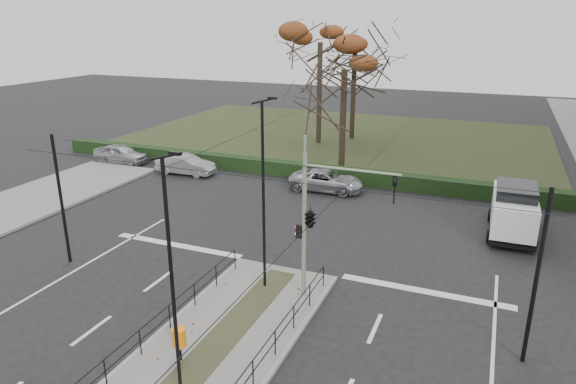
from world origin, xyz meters
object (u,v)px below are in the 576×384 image
streetlamp_median_near (172,281)px  parked_car_first (121,154)px  rust_tree (320,42)px  parked_car_fourth (326,181)px  traffic_light (313,216)px  litter_bin (179,338)px  bare_tree_center (355,51)px  streetlamp_median_far (264,195)px  parked_car_second (186,165)px  white_van (514,209)px  bare_tree_near (344,77)px

streetlamp_median_near → parked_car_first: 28.22m
rust_tree → streetlamp_median_near: bearing=-77.8°
parked_car_fourth → parked_car_first: bearing=87.1°
traffic_light → litter_bin: traffic_light is taller
bare_tree_center → litter_bin: bearing=-83.6°
streetlamp_median_near → streetlamp_median_far: (-0.47, 6.89, 0.21)m
parked_car_first → parked_car_second: (6.32, -0.64, -0.03)m
traffic_light → parked_car_first: bearing=146.5°
white_van → parked_car_second: bearing=172.4°
rust_tree → bare_tree_center: (2.30, 2.82, -0.82)m
streetlamp_median_far → traffic_light: bearing=0.3°
parked_car_first → bare_tree_center: bearing=-45.2°
traffic_light → white_van: size_ratio=1.14×
bare_tree_center → streetlamp_median_near: bearing=-82.3°
streetlamp_median_far → parked_car_fourth: bearing=97.4°
white_van → rust_tree: (-16.05, 15.73, 7.42)m
streetlamp_median_far → parked_car_second: 18.22m
parked_car_first → white_van: size_ratio=0.85×
parked_car_fourth → streetlamp_median_near: bearing=-175.5°
parked_car_second → bare_tree_near: (10.36, 4.34, 6.17)m
streetlamp_median_near → parked_car_fourth: (-2.20, 20.19, -3.23)m
streetlamp_median_far → parked_car_fourth: size_ratio=1.62×
streetlamp_median_near → bare_tree_center: bare_tree_center is taller
streetlamp_median_near → parked_car_second: 23.86m
litter_bin → parked_car_second: size_ratio=0.27×
bare_tree_near → streetlamp_median_far: bearing=-83.7°
litter_bin → rust_tree: (-6.13, 31.34, 7.82)m
streetlamp_median_far → rust_tree: 27.09m
traffic_light → rust_tree: rust_tree is taller
streetlamp_median_far → parked_car_first: (-18.61, 13.65, -3.38)m
parked_car_fourth → rust_tree: size_ratio=0.42×
traffic_light → parked_car_fourth: bearing=105.8°
traffic_light → streetlamp_median_far: (-2.03, -0.01, 0.59)m
white_van → streetlamp_median_near: bearing=-117.8°
litter_bin → rust_tree: rust_tree is taller
white_van → bare_tree_near: (-11.36, 7.23, 5.51)m
rust_tree → streetlamp_median_far: bearing=-75.6°
parked_car_first → bare_tree_center: bare_tree_center is taller
litter_bin → white_van: (9.92, 15.62, 0.40)m
litter_bin → traffic_light: bearing=65.4°
streetlamp_median_near → bare_tree_near: (-2.40, 24.25, 2.98)m
parked_car_second → white_van: white_van is taller
streetlamp_median_far → streetlamp_median_near: bearing=-86.1°
streetlamp_median_far → rust_tree: rust_tree is taller
streetlamp_median_near → parked_car_fourth: size_ratio=1.54×
parked_car_second → parked_car_fourth: 10.57m
bare_tree_center → bare_tree_near: (2.39, -11.32, -1.08)m
rust_tree → bare_tree_center: 3.74m
traffic_light → litter_bin: size_ratio=5.06×
white_van → bare_tree_center: size_ratio=0.45×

